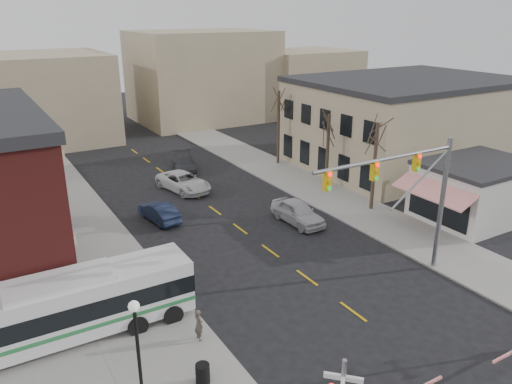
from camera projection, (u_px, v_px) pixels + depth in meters
ground at (381, 332)px, 24.02m from camera, size 160.00×160.00×0.00m
sidewalk_west at (83, 226)px, 35.60m from camera, size 5.00×60.00×0.12m
sidewalk_east at (300, 182)px, 44.71m from camera, size 5.00×60.00×0.12m
tan_building at (405, 121)px, 49.26m from camera, size 20.30×15.30×8.50m
awning_shop at (476, 190)px, 36.58m from camera, size 9.74×6.20×4.30m
tree_east_a at (374, 167)px, 37.54m from camera, size 0.28×0.28×6.75m
tree_east_b at (328, 151)px, 42.61m from camera, size 0.28×0.28×6.30m
tree_east_c at (278, 128)px, 49.02m from camera, size 0.28×0.28×7.20m
transit_bus at (63, 308)px, 22.85m from camera, size 11.98×2.67×3.08m
traffic_signal_mast at (412, 185)px, 26.85m from camera, size 9.52×0.30×8.00m
street_lamp at (136, 329)px, 19.00m from camera, size 0.44×0.44×4.26m
trash_bin at (203, 374)px, 20.45m from camera, size 0.60×0.60×0.88m
car_a at (298, 212)px, 36.11m from camera, size 2.06×4.85×1.64m
car_b at (159, 212)px, 36.48m from camera, size 2.03×4.39×1.39m
car_c at (184, 182)px, 42.64m from camera, size 3.69×5.98×1.54m
car_d at (184, 163)px, 47.93m from camera, size 3.47×5.41×1.46m
pedestrian_near at (199, 325)px, 23.03m from camera, size 0.42×0.61×1.59m
pedestrian_far at (137, 301)px, 24.66m from camera, size 1.13×1.10×1.84m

